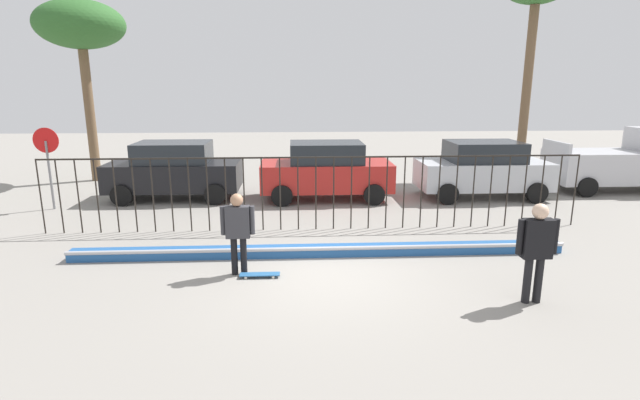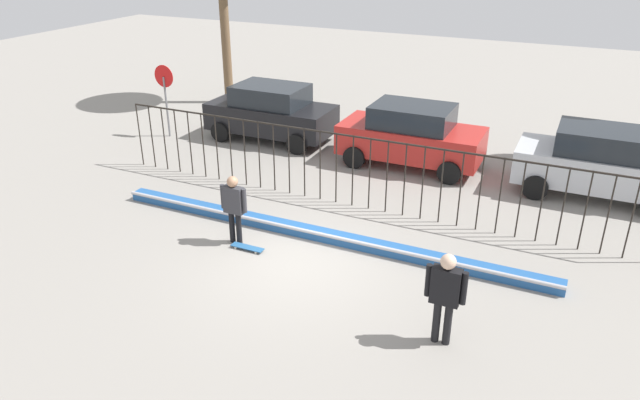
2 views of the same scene
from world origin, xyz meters
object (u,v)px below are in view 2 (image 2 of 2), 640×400
Objects in this scene: skateboarder at (234,204)px; stop_sign at (165,91)px; parked_car_red at (411,135)px; skateboard at (247,247)px; parked_car_black at (271,112)px; camera_operator at (445,291)px; parked_car_silver at (600,162)px.

stop_sign is (-6.28, 5.61, 0.61)m from skateboarder.
parked_car_red is 1.72× the size of stop_sign.
skateboard is 7.80m from parked_car_black.
parked_car_black is (-3.27, 7.02, 0.91)m from skateboard.
stop_sign is at bearing 134.08° from skateboard.
skateboarder is 7.40m from parked_car_black.
camera_operator is 0.72× the size of stop_sign.
parked_car_black is (-2.85, 6.83, -0.03)m from skateboarder.
skateboard is 9.00m from stop_sign.
parked_car_silver is at bearing -5.90° from parked_car_black.
stop_sign is (-13.78, -0.84, 0.64)m from parked_car_silver.
skateboarder is 0.39× the size of parked_car_silver.
skateboard is 0.19× the size of parked_car_red.
parked_car_black is 1.00× the size of parked_car_red.
camera_operator is 8.33m from parked_car_silver.
stop_sign is at bearing -172.06° from parked_car_red.
stop_sign is (-3.43, -1.22, 0.64)m from parked_car_black.
parked_car_silver is (10.35, -0.38, 0.00)m from parked_car_black.
skateboard is 9.75m from parked_car_silver.
skateboarder is at bearing 150.23° from skateboard.
skateboarder is at bearing -71.14° from parked_car_black.
parked_car_red reaches higher than skateboard.
skateboard is 0.45× the size of camera_operator.
parked_car_red is at bearing -7.51° from parked_car_black.
skateboarder is 0.39× the size of parked_car_black.
parked_car_silver is (2.21, 8.03, -0.11)m from camera_operator.
skateboarder is 0.93× the size of camera_operator.
skateboarder is at bearing -15.94° from camera_operator.
stop_sign reaches higher than skateboarder.
skateboarder is 0.39× the size of parked_car_red.
skateboarder is at bearing -106.80° from parked_car_red.
skateboard is 5.16m from camera_operator.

